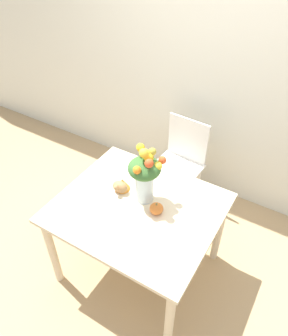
{
  "coord_description": "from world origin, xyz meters",
  "views": [
    {
      "loc": [
        0.85,
        -1.31,
        2.41
      ],
      "look_at": [
        -0.0,
        0.09,
        1.02
      ],
      "focal_mm": 35.0,
      "sensor_mm": 36.0,
      "label": 1
    }
  ],
  "objects_px": {
    "flower_vase": "(145,175)",
    "dining_chair_near_window": "(179,164)",
    "pumpkin": "(156,209)",
    "turkey_figurine": "(121,185)"
  },
  "relations": [
    {
      "from": "turkey_figurine",
      "to": "pumpkin",
      "type": "bearing_deg",
      "value": -10.35
    },
    {
      "from": "turkey_figurine",
      "to": "dining_chair_near_window",
      "type": "bearing_deg",
      "value": 82.9
    },
    {
      "from": "flower_vase",
      "to": "turkey_figurine",
      "type": "distance_m",
      "value": 0.26
    },
    {
      "from": "turkey_figurine",
      "to": "dining_chair_near_window",
      "type": "relative_size",
      "value": 0.17
    },
    {
      "from": "turkey_figurine",
      "to": "flower_vase",
      "type": "bearing_deg",
      "value": 4.13
    },
    {
      "from": "pumpkin",
      "to": "turkey_figurine",
      "type": "relative_size",
      "value": 0.61
    },
    {
      "from": "flower_vase",
      "to": "pumpkin",
      "type": "distance_m",
      "value": 0.24
    },
    {
      "from": "pumpkin",
      "to": "dining_chair_near_window",
      "type": "bearing_deg",
      "value": 105.27
    },
    {
      "from": "flower_vase",
      "to": "pumpkin",
      "type": "bearing_deg",
      "value": -27.84
    },
    {
      "from": "flower_vase",
      "to": "dining_chair_near_window",
      "type": "relative_size",
      "value": 0.5
    }
  ]
}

